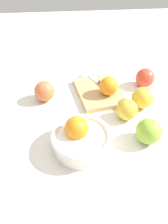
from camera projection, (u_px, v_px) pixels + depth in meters
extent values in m
plane|color=silver|center=(99.00, 116.00, 0.83)|extent=(2.40, 2.40, 0.00)
cylinder|color=white|center=(82.00, 142.00, 0.70)|extent=(0.18, 0.18, 0.05)
torus|color=white|center=(82.00, 136.00, 0.68)|extent=(0.19, 0.19, 0.02)
sphere|color=orange|center=(77.00, 128.00, 0.69)|extent=(0.07, 0.07, 0.07)
cube|color=tan|center=(99.00, 92.00, 0.92)|extent=(0.25, 0.20, 0.02)
sphere|color=orange|center=(109.00, 86.00, 0.87)|extent=(0.07, 0.07, 0.07)
cube|color=silver|center=(92.00, 77.00, 0.99)|extent=(0.11, 0.07, 0.00)
cylinder|color=brown|center=(102.00, 84.00, 0.94)|extent=(0.05, 0.03, 0.01)
sphere|color=gold|center=(127.00, 110.00, 0.80)|extent=(0.08, 0.08, 0.08)
sphere|color=#8EB738|center=(149.00, 131.00, 0.71)|extent=(0.08, 0.08, 0.08)
sphere|color=#CC6638|center=(44.00, 91.00, 0.88)|extent=(0.08, 0.08, 0.08)
sphere|color=#D6422D|center=(145.00, 78.00, 0.95)|extent=(0.08, 0.08, 0.08)
sphere|color=gold|center=(142.00, 98.00, 0.84)|extent=(0.08, 0.08, 0.08)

